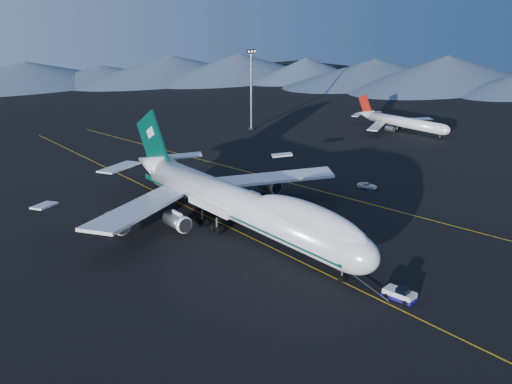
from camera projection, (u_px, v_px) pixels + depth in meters
ground at (240, 232)px, 109.74m from camera, size 500.00×500.00×0.00m
taxiway_line_main at (240, 232)px, 109.73m from camera, size 0.25×220.00×0.01m
taxiway_line_side at (314, 189)px, 135.09m from camera, size 28.08×198.09×0.01m
boeing_747 at (239, 204)px, 107.94m from camera, size 59.62×72.43×19.37m
pushback_tug at (400, 295)px, 84.72m from camera, size 3.31×5.12×2.10m
second_jet at (402, 122)px, 195.33m from camera, size 34.01×38.42×10.93m
service_van at (367, 186)px, 135.72m from camera, size 3.56×5.17×1.31m
floodlight_mast at (251, 90)px, 195.79m from camera, size 3.36×2.52×27.24m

